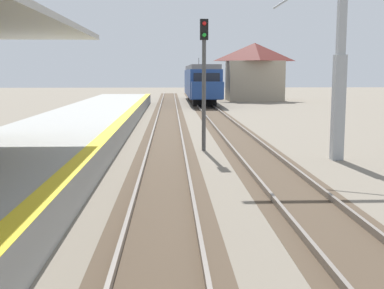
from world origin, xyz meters
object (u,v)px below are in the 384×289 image
at_px(approaching_train, 201,82).
at_px(distant_trackside_house, 254,71).
at_px(catenary_pylon_far_side, 332,59).
at_px(rail_signal_post, 204,71).

distance_m(approaching_train, distant_trackside_house, 7.15).
height_order(catenary_pylon_far_side, distant_trackside_house, catenary_pylon_far_side).
relative_size(rail_signal_post, distant_trackside_house, 0.79).
xyz_separation_m(rail_signal_post, distant_trackside_house, (8.08, 36.95, 0.14)).
xyz_separation_m(approaching_train, catenary_pylon_far_side, (2.47, -35.99, 1.43)).
xyz_separation_m(catenary_pylon_far_side, distant_trackside_house, (3.73, 39.36, -0.27)).
bearing_deg(distant_trackside_house, approaching_train, -151.47).
xyz_separation_m(rail_signal_post, catenary_pylon_far_side, (4.36, -2.41, 0.41)).
height_order(approaching_train, catenary_pylon_far_side, catenary_pylon_far_side).
bearing_deg(catenary_pylon_far_side, rail_signal_post, 151.09).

